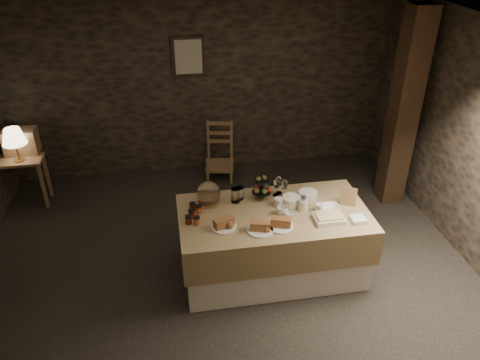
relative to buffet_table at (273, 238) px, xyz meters
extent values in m
cube|color=black|center=(-0.50, 0.07, -0.45)|extent=(5.50, 5.00, 0.01)
cube|color=black|center=(-0.50, 2.57, 0.85)|extent=(5.50, 0.02, 2.60)
cube|color=black|center=(2.25, 0.07, 0.85)|extent=(0.02, 5.00, 2.60)
cube|color=beige|center=(-0.50, 0.07, 2.15)|extent=(5.50, 5.00, 0.01)
cube|color=white|center=(0.00, 0.00, -0.08)|extent=(1.91, 0.98, 0.74)
cube|color=olive|center=(0.00, 0.00, 0.13)|extent=(1.98, 1.05, 0.40)
cube|color=brown|center=(-3.00, 1.92, 0.21)|extent=(0.63, 0.36, 0.04)
cube|color=brown|center=(-2.71, 1.77, -0.13)|extent=(0.04, 0.04, 0.64)
cube|color=brown|center=(-3.29, 2.07, -0.13)|extent=(0.04, 0.04, 0.64)
cube|color=brown|center=(-2.71, 2.07, -0.13)|extent=(0.04, 0.04, 0.64)
cylinder|color=#BC8C46|center=(-2.95, 1.87, 0.24)|extent=(0.13, 0.13, 0.02)
cylinder|color=#BC8C46|center=(-2.95, 1.87, 0.35)|extent=(0.02, 0.02, 0.25)
cone|color=beige|center=(-2.95, 1.87, 0.58)|extent=(0.30, 0.30, 0.21)
cube|color=brown|center=(-2.95, 2.10, 0.40)|extent=(0.42, 0.26, 0.34)
cube|color=brown|center=(-0.30, 2.15, -0.24)|extent=(0.46, 0.45, 0.05)
cube|color=brown|center=(-0.30, 2.31, 0.22)|extent=(0.38, 0.10, 0.38)
cube|color=black|center=(1.95, 1.21, 0.85)|extent=(0.30, 0.30, 2.60)
cube|color=#2F2117|center=(-0.65, 2.54, 1.30)|extent=(0.45, 0.03, 0.55)
cube|color=beige|center=(-0.65, 2.52, 1.30)|extent=(0.37, 0.01, 0.47)
cylinder|color=white|center=(0.21, 0.11, 0.38)|extent=(0.19, 0.19, 0.10)
cylinder|color=white|center=(0.42, 0.20, 0.38)|extent=(0.20, 0.20, 0.08)
cylinder|color=white|center=(0.31, 0.00, 0.39)|extent=(0.10, 0.10, 0.12)
imported|color=white|center=(0.07, -0.05, 0.38)|extent=(0.15, 0.15, 0.09)
imported|color=white|center=(0.13, -0.16, 0.38)|extent=(0.10, 0.10, 0.08)
cylinder|color=white|center=(0.07, 0.11, 0.38)|extent=(0.09, 0.09, 0.09)
cylinder|color=white|center=(0.47, -0.06, 0.38)|extent=(0.08, 0.08, 0.09)
imported|color=white|center=(0.58, -0.06, 0.36)|extent=(0.21, 0.21, 0.05)
cylinder|color=brown|center=(-0.65, 0.30, 0.34)|extent=(0.26, 0.26, 0.01)
cylinder|color=#573918|center=(-0.65, 0.30, 0.38)|extent=(0.22, 0.22, 0.07)
sphere|color=white|center=(-0.65, 0.30, 0.45)|extent=(0.26, 0.26, 0.26)
cylinder|color=black|center=(-0.07, 0.30, 0.48)|extent=(0.02, 0.02, 0.30)
cylinder|color=black|center=(-0.07, 0.30, 0.41)|extent=(0.21, 0.21, 0.01)
cylinder|color=black|center=(-0.07, 0.30, 0.55)|extent=(0.15, 0.15, 0.01)
sphere|color=#536830|center=(-0.02, 0.32, 0.45)|extent=(0.06, 0.06, 0.06)
sphere|color=maroon|center=(-0.11, 0.33, 0.45)|extent=(0.06, 0.06, 0.06)
sphere|color=#536830|center=(-0.05, 0.24, 0.45)|extent=(0.06, 0.06, 0.06)
sphere|color=brown|center=(-0.13, 0.27, 0.45)|extent=(0.06, 0.06, 0.06)
sphere|color=maroon|center=(0.00, 0.26, 0.45)|extent=(0.06, 0.06, 0.06)
cylinder|color=white|center=(-0.55, -0.17, 0.34)|extent=(0.26, 0.26, 0.01)
cube|color=brown|center=(-0.55, -0.17, 0.39)|extent=(0.22, 0.16, 0.09)
cylinder|color=white|center=(-0.21, -0.28, 0.34)|extent=(0.26, 0.26, 0.01)
cube|color=brown|center=(-0.21, -0.28, 0.39)|extent=(0.22, 0.14, 0.09)
cylinder|color=white|center=(0.01, -0.26, 0.34)|extent=(0.26, 0.26, 0.01)
cube|color=brown|center=(0.01, -0.26, 0.39)|extent=(0.22, 0.15, 0.09)
cylinder|color=#5F180E|center=(-0.85, 0.05, 0.37)|extent=(0.06, 0.06, 0.07)
cylinder|color=#C95925|center=(-0.81, -0.08, 0.37)|extent=(0.06, 0.06, 0.07)
cylinder|color=#5F180E|center=(-0.89, -0.05, 0.37)|extent=(0.06, 0.06, 0.07)
cylinder|color=#C95925|center=(-0.77, 0.12, 0.37)|extent=(0.06, 0.06, 0.07)
cylinder|color=#5F180E|center=(-0.83, 0.18, 0.37)|extent=(0.06, 0.06, 0.07)
cube|color=white|center=(0.51, -0.23, 0.36)|extent=(0.30, 0.22, 0.05)
cube|color=#DDC483|center=(0.51, -0.23, 0.39)|extent=(0.26, 0.18, 0.02)
cube|color=white|center=(0.80, -0.30, 0.36)|extent=(0.14, 0.14, 0.04)
cube|color=brown|center=(0.81, 0.02, 0.42)|extent=(0.18, 0.14, 0.22)
cylinder|color=white|center=(-0.36, 0.27, 0.41)|extent=(0.10, 0.10, 0.16)
cylinder|color=white|center=(-0.31, 0.32, 0.40)|extent=(0.09, 0.09, 0.14)
camera|label=1|loc=(-1.03, -3.91, 3.08)|focal=35.00mm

